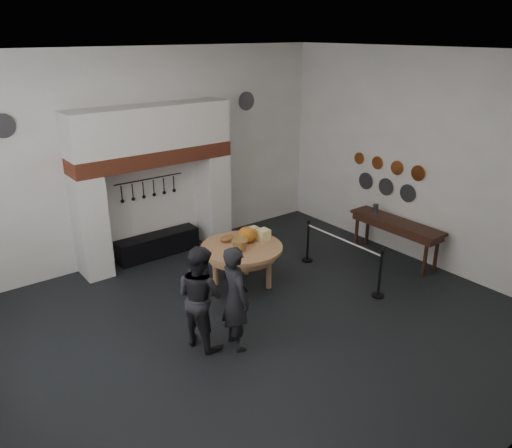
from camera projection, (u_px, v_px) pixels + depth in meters
floor at (258, 326)px, 8.64m from camera, size 9.00×8.00×0.02m
ceiling at (258, 53)px, 7.00m from camera, size 9.00×8.00×0.02m
wall_back at (145, 156)px, 10.78m from camera, size 9.00×0.02×4.50m
wall_front at (508, 310)px, 4.87m from camera, size 9.00×0.02×4.50m
wall_right at (429, 161)px, 10.37m from camera, size 0.02×8.00×4.50m
chimney_pier_left at (91, 226)px, 10.12m from camera, size 0.55×0.70×2.15m
chimney_pier_right at (213, 198)px, 11.79m from camera, size 0.55×0.70×2.15m
hearth_brick_band at (152, 156)px, 10.50m from camera, size 3.50×0.72×0.32m
chimney_hood at (150, 127)px, 10.28m from camera, size 3.50×0.70×0.90m
iron_range at (158, 245)px, 11.31m from camera, size 1.90×0.45×0.50m
utensil_rail at (149, 179)px, 10.91m from camera, size 1.60×0.02×0.02m
work_table at (242, 248)px, 9.71m from camera, size 2.00×2.00×0.07m
pumpkin at (247, 235)px, 9.82m from camera, size 0.36×0.36×0.31m
cheese_block_big at (263, 235)px, 9.89m from camera, size 0.22×0.22×0.24m
cheese_block_small at (253, 232)px, 10.11m from camera, size 0.18×0.18×0.20m
wicker_basket at (240, 245)px, 9.46m from camera, size 0.40×0.40×0.22m
bread_loaf at (227, 239)px, 9.87m from camera, size 0.31×0.18×0.13m
visitor_near at (235, 298)px, 7.82m from camera, size 0.49×0.68×1.75m
visitor_far at (200, 296)px, 7.90m from camera, size 0.83×0.96×1.72m
side_table at (396, 222)px, 10.90m from camera, size 0.55×2.20×0.06m
pewter_jug at (376, 209)px, 11.30m from camera, size 0.12×0.12×0.22m
copper_pan_a at (418, 173)px, 10.60m from camera, size 0.03×0.34×0.34m
copper_pan_b at (397, 168)px, 11.01m from camera, size 0.03×0.32×0.32m
copper_pan_c at (377, 163)px, 11.42m from camera, size 0.03×0.30×0.30m
copper_pan_d at (359, 158)px, 11.82m from camera, size 0.03×0.28×0.28m
pewter_plate_left at (408, 193)px, 10.93m from camera, size 0.03×0.40×0.40m
pewter_plate_mid at (386, 187)px, 11.38m from camera, size 0.03×0.40×0.40m
pewter_plate_right at (366, 181)px, 11.82m from camera, size 0.03×0.40×0.40m
pewter_plate_back_left at (3, 126)px, 8.88m from camera, size 0.44×0.03×0.44m
pewter_plate_back_right at (246, 101)px, 11.93m from camera, size 0.44×0.03×0.44m
barrier_post_near at (380, 275)px, 9.46m from camera, size 0.05×0.05×0.90m
barrier_post_far at (308, 242)px, 10.94m from camera, size 0.05×0.05×0.90m
barrier_rope at (342, 239)px, 10.06m from camera, size 0.04×2.00×0.04m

